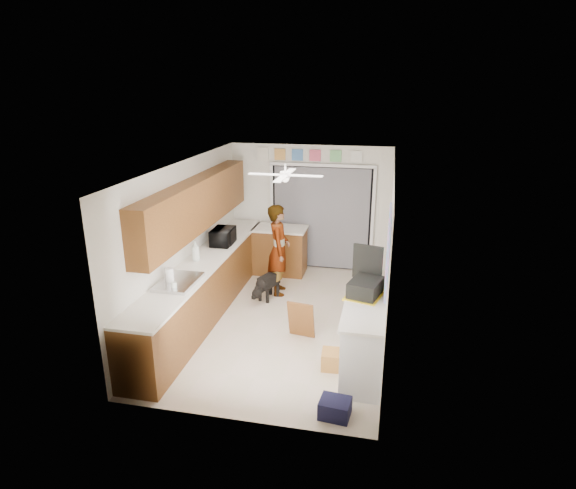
{
  "coord_description": "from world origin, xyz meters",
  "views": [
    {
      "loc": [
        1.53,
        -6.82,
        3.63
      ],
      "look_at": [
        0.0,
        0.4,
        1.15
      ],
      "focal_mm": 30.0,
      "sensor_mm": 36.0,
      "label": 1
    }
  ],
  "objects_px": {
    "suitcase": "(365,287)",
    "cardboard_box": "(336,360)",
    "soap_bottle": "(196,250)",
    "microwave": "(223,237)",
    "dog": "(269,285)",
    "paper_towel_roll": "(170,276)",
    "man": "(279,250)",
    "navy_crate": "(335,408)"
  },
  "relations": [
    {
      "from": "paper_towel_roll",
      "to": "man",
      "type": "relative_size",
      "value": 0.15
    },
    {
      "from": "man",
      "to": "dog",
      "type": "distance_m",
      "value": 0.66
    },
    {
      "from": "paper_towel_roll",
      "to": "man",
      "type": "height_order",
      "value": "man"
    },
    {
      "from": "soap_bottle",
      "to": "cardboard_box",
      "type": "xyz_separation_m",
      "value": [
        2.4,
        -1.14,
        -0.99
      ]
    },
    {
      "from": "soap_bottle",
      "to": "dog",
      "type": "distance_m",
      "value": 1.54
    },
    {
      "from": "cardboard_box",
      "to": "soap_bottle",
      "type": "bearing_deg",
      "value": 154.56
    },
    {
      "from": "microwave",
      "to": "suitcase",
      "type": "height_order",
      "value": "microwave"
    },
    {
      "from": "soap_bottle",
      "to": "paper_towel_roll",
      "type": "relative_size",
      "value": 1.41
    },
    {
      "from": "soap_bottle",
      "to": "navy_crate",
      "type": "bearing_deg",
      "value": -40.36
    },
    {
      "from": "cardboard_box",
      "to": "paper_towel_roll",
      "type": "bearing_deg",
      "value": 176.0
    },
    {
      "from": "suitcase",
      "to": "man",
      "type": "relative_size",
      "value": 0.3
    },
    {
      "from": "microwave",
      "to": "cardboard_box",
      "type": "height_order",
      "value": "microwave"
    },
    {
      "from": "dog",
      "to": "paper_towel_roll",
      "type": "bearing_deg",
      "value": -97.37
    },
    {
      "from": "suitcase",
      "to": "navy_crate",
      "type": "bearing_deg",
      "value": -83.89
    },
    {
      "from": "soap_bottle",
      "to": "cardboard_box",
      "type": "relative_size",
      "value": 0.88
    },
    {
      "from": "dog",
      "to": "cardboard_box",
      "type": "bearing_deg",
      "value": -32.7
    },
    {
      "from": "cardboard_box",
      "to": "microwave",
      "type": "bearing_deg",
      "value": 138.3
    },
    {
      "from": "microwave",
      "to": "dog",
      "type": "xyz_separation_m",
      "value": [
        0.83,
        -0.05,
        -0.83
      ]
    },
    {
      "from": "microwave",
      "to": "navy_crate",
      "type": "xyz_separation_m",
      "value": [
        2.35,
        -2.99,
        -0.98
      ]
    },
    {
      "from": "suitcase",
      "to": "man",
      "type": "distance_m",
      "value": 2.49
    },
    {
      "from": "paper_towel_roll",
      "to": "man",
      "type": "distance_m",
      "value": 2.36
    },
    {
      "from": "paper_towel_roll",
      "to": "suitcase",
      "type": "height_order",
      "value": "paper_towel_roll"
    },
    {
      "from": "soap_bottle",
      "to": "suitcase",
      "type": "xyz_separation_m",
      "value": [
        2.72,
        -0.77,
        -0.06
      ]
    },
    {
      "from": "microwave",
      "to": "cardboard_box",
      "type": "bearing_deg",
      "value": -133.72
    },
    {
      "from": "suitcase",
      "to": "dog",
      "type": "bearing_deg",
      "value": 153.04
    },
    {
      "from": "suitcase",
      "to": "cardboard_box",
      "type": "bearing_deg",
      "value": -115.46
    },
    {
      "from": "cardboard_box",
      "to": "dog",
      "type": "relative_size",
      "value": 0.61
    },
    {
      "from": "cardboard_box",
      "to": "dog",
      "type": "bearing_deg",
      "value": 125.99
    },
    {
      "from": "paper_towel_roll",
      "to": "suitcase",
      "type": "bearing_deg",
      "value": 4.3
    },
    {
      "from": "dog",
      "to": "soap_bottle",
      "type": "bearing_deg",
      "value": -119.49
    },
    {
      "from": "microwave",
      "to": "suitcase",
      "type": "distance_m",
      "value": 3.04
    },
    {
      "from": "suitcase",
      "to": "cardboard_box",
      "type": "relative_size",
      "value": 1.28
    },
    {
      "from": "cardboard_box",
      "to": "man",
      "type": "height_order",
      "value": "man"
    },
    {
      "from": "microwave",
      "to": "suitcase",
      "type": "bearing_deg",
      "value": -124.45
    },
    {
      "from": "suitcase",
      "to": "navy_crate",
      "type": "height_order",
      "value": "suitcase"
    },
    {
      "from": "cardboard_box",
      "to": "navy_crate",
      "type": "height_order",
      "value": "cardboard_box"
    },
    {
      "from": "microwave",
      "to": "soap_bottle",
      "type": "height_order",
      "value": "soap_bottle"
    },
    {
      "from": "microwave",
      "to": "cardboard_box",
      "type": "relative_size",
      "value": 1.33
    },
    {
      "from": "soap_bottle",
      "to": "suitcase",
      "type": "distance_m",
      "value": 2.83
    },
    {
      "from": "suitcase",
      "to": "microwave",
      "type": "bearing_deg",
      "value": 162.89
    },
    {
      "from": "soap_bottle",
      "to": "suitcase",
      "type": "bearing_deg",
      "value": -15.83
    },
    {
      "from": "paper_towel_roll",
      "to": "cardboard_box",
      "type": "distance_m",
      "value": 2.57
    }
  ]
}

